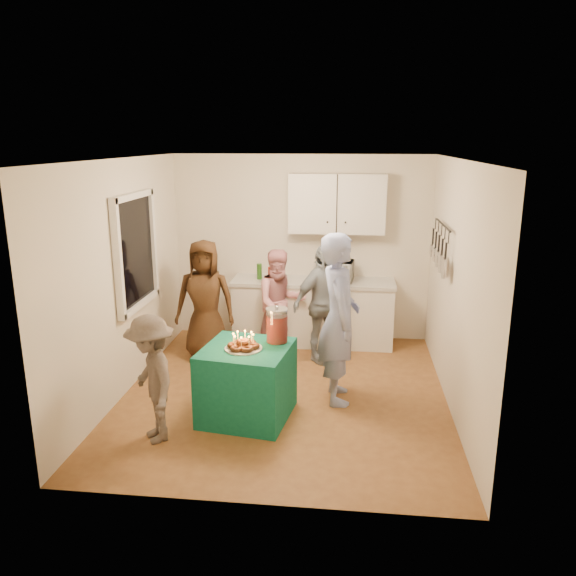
# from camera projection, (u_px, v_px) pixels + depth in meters

# --- Properties ---
(floor) EXTENTS (4.00, 4.00, 0.00)m
(floor) POSITION_uv_depth(u_px,v_px,m) (285.00, 394.00, 6.36)
(floor) COLOR brown
(floor) RESTS_ON ground
(ceiling) EXTENTS (4.00, 4.00, 0.00)m
(ceiling) POSITION_uv_depth(u_px,v_px,m) (284.00, 159.00, 5.69)
(ceiling) COLOR white
(ceiling) RESTS_ON floor
(back_wall) EXTENTS (3.60, 3.60, 0.00)m
(back_wall) POSITION_uv_depth(u_px,v_px,m) (301.00, 248.00, 7.95)
(back_wall) COLOR silver
(back_wall) RESTS_ON floor
(left_wall) EXTENTS (4.00, 4.00, 0.00)m
(left_wall) POSITION_uv_depth(u_px,v_px,m) (124.00, 278.00, 6.22)
(left_wall) COLOR silver
(left_wall) RESTS_ON floor
(right_wall) EXTENTS (4.00, 4.00, 0.00)m
(right_wall) POSITION_uv_depth(u_px,v_px,m) (456.00, 288.00, 5.83)
(right_wall) COLOR silver
(right_wall) RESTS_ON floor
(window_night) EXTENTS (0.04, 1.00, 1.20)m
(window_night) POSITION_uv_depth(u_px,v_px,m) (135.00, 251.00, 6.44)
(window_night) COLOR black
(window_night) RESTS_ON left_wall
(counter) EXTENTS (2.20, 0.58, 0.86)m
(counter) POSITION_uv_depth(u_px,v_px,m) (313.00, 313.00, 7.86)
(counter) COLOR white
(counter) RESTS_ON floor
(countertop) EXTENTS (2.24, 0.62, 0.05)m
(countertop) POSITION_uv_depth(u_px,v_px,m) (313.00, 282.00, 7.75)
(countertop) COLOR beige
(countertop) RESTS_ON counter
(upper_cabinet) EXTENTS (1.30, 0.30, 0.80)m
(upper_cabinet) POSITION_uv_depth(u_px,v_px,m) (337.00, 204.00, 7.58)
(upper_cabinet) COLOR white
(upper_cabinet) RESTS_ON back_wall
(pot_rack) EXTENTS (0.12, 1.00, 0.60)m
(pot_rack) POSITION_uv_depth(u_px,v_px,m) (440.00, 247.00, 6.44)
(pot_rack) COLOR black
(pot_rack) RESTS_ON right_wall
(microwave) EXTENTS (0.55, 0.41, 0.28)m
(microwave) POSITION_uv_depth(u_px,v_px,m) (334.00, 271.00, 7.67)
(microwave) COLOR white
(microwave) RESTS_ON countertop
(party_table) EXTENTS (0.97, 0.97, 0.76)m
(party_table) POSITION_uv_depth(u_px,v_px,m) (247.00, 382.00, 5.76)
(party_table) COLOR #0F6349
(party_table) RESTS_ON floor
(donut_cake) EXTENTS (0.38, 0.38, 0.18)m
(donut_cake) POSITION_uv_depth(u_px,v_px,m) (243.00, 341.00, 5.60)
(donut_cake) COLOR #381C0C
(donut_cake) RESTS_ON party_table
(punch_jar) EXTENTS (0.22, 0.22, 0.34)m
(punch_jar) POSITION_uv_depth(u_px,v_px,m) (277.00, 326.00, 5.78)
(punch_jar) COLOR red
(punch_jar) RESTS_ON party_table
(man_birthday) EXTENTS (0.54, 0.74, 1.86)m
(man_birthday) POSITION_uv_depth(u_px,v_px,m) (339.00, 319.00, 6.01)
(man_birthday) COLOR #99A8DF
(man_birthday) RESTS_ON floor
(woman_back_left) EXTENTS (0.79, 0.54, 1.57)m
(woman_back_left) POSITION_uv_depth(u_px,v_px,m) (205.00, 300.00, 7.22)
(woman_back_left) COLOR brown
(woman_back_left) RESTS_ON floor
(woman_back_center) EXTENTS (0.85, 0.77, 1.42)m
(woman_back_center) POSITION_uv_depth(u_px,v_px,m) (280.00, 303.00, 7.38)
(woman_back_center) COLOR #CF6C84
(woman_back_center) RESTS_ON floor
(woman_back_right) EXTENTS (0.92, 0.87, 1.53)m
(woman_back_right) POSITION_uv_depth(u_px,v_px,m) (323.00, 304.00, 7.15)
(woman_back_right) COLOR #0F2134
(woman_back_right) RESTS_ON floor
(child_near_left) EXTENTS (0.83, 0.92, 1.24)m
(child_near_left) POSITION_uv_depth(u_px,v_px,m) (152.00, 379.00, 5.25)
(child_near_left) COLOR #4F453F
(child_near_left) RESTS_ON floor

